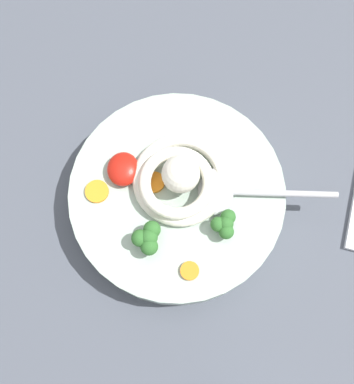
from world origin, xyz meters
TOP-DOWN VIEW (x-y plane):
  - table_slab at (0.00, 0.00)cm, footprint 92.07×92.07cm
  - soup_bowl at (-1.43, -1.08)cm, footprint 27.26×27.26cm
  - noodle_pile at (-2.59, -0.71)cm, footprint 13.19×12.94cm
  - soup_spoon at (-0.98, 5.06)cm, footprint 6.31×17.40cm
  - chili_sauce_dollop at (-4.40, -7.66)cm, footprint 4.45×4.01cm
  - broccoli_floret_front at (3.28, 4.37)cm, footprint 3.60×3.10cm
  - broccoli_floret_right at (4.59, -4.79)cm, footprint 4.11×3.54cm
  - carrot_slice_rear at (-1.88, -11.04)cm, footprint 2.95×2.95cm
  - carrot_slice_beside_chili at (8.43, -0.15)cm, footprint 2.27×2.27cm
  - carrot_slice_left at (-2.73, -3.87)cm, footprint 2.65×2.65cm

SIDE VIEW (x-z plane):
  - table_slab at x=0.00cm, z-range 0.00..3.03cm
  - soup_bowl at x=-1.43cm, z-range 3.11..8.02cm
  - carrot_slice_rear at x=-1.88cm, z-range 7.94..8.35cm
  - carrot_slice_beside_chili at x=8.43cm, z-range 7.94..8.44cm
  - carrot_slice_left at x=-2.73cm, z-range 7.94..8.56cm
  - soup_spoon at x=-0.98cm, z-range 7.94..9.54cm
  - chili_sauce_dollop at x=-4.40cm, z-range 7.94..9.94cm
  - noodle_pile at x=-2.59cm, z-range 6.94..12.24cm
  - broccoli_floret_front at x=3.28cm, z-range 8.30..11.15cm
  - broccoli_floret_right at x=4.59cm, z-range 8.35..11.60cm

